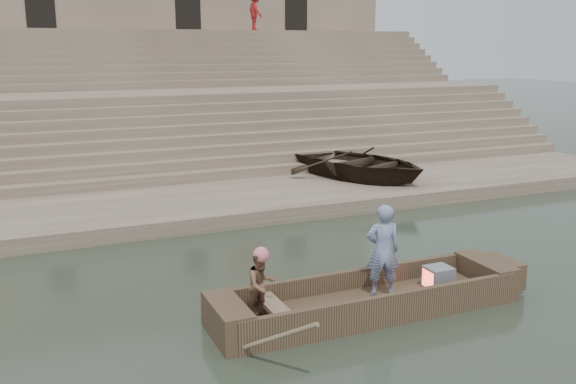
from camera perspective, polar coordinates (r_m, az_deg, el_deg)
ground at (r=10.29m, az=-0.70°, el=-13.07°), size 120.00×120.00×0.00m
lower_landing at (r=17.44m, az=-10.91°, el=-1.50°), size 32.00×4.00×0.40m
mid_landing at (r=24.48m, az=-14.94°, el=5.35°), size 32.00×3.00×2.80m
upper_landing at (r=31.28m, az=-17.06°, el=9.04°), size 32.00×3.00×5.20m
ghat_steps at (r=26.09m, az=-15.56°, el=6.65°), size 32.00×11.00×5.20m
building_wall at (r=35.21m, az=-18.19°, el=14.26°), size 32.00×5.07×11.20m
main_rowboat at (r=11.25m, az=7.22°, el=-10.19°), size 5.00×1.30×0.22m
rowboat_trim at (r=11.27m, az=8.18°, el=-9.09°), size 6.04×2.63×1.80m
standing_man at (r=11.20m, az=8.54°, el=-5.21°), size 0.69×0.56×1.65m
rowing_man at (r=10.26m, az=-2.42°, el=-8.35°), size 0.64×0.55×1.13m
television at (r=11.89m, az=13.34°, el=-7.52°), size 0.46×0.42×0.40m
beached_rowboat at (r=20.14m, az=6.58°, el=2.58°), size 4.77×5.49×0.95m
pedestrian at (r=32.41m, az=-2.94°, el=15.97°), size 0.71×1.22×1.87m
cloth_bundles at (r=17.05m, az=-17.23°, el=-1.05°), size 14.13×2.79×0.26m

